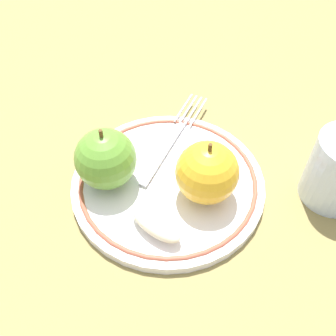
% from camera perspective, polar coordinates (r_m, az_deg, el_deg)
% --- Properties ---
extents(ground_plane, '(2.00, 2.00, 0.00)m').
position_cam_1_polar(ground_plane, '(0.48, -1.42, -3.49)').
color(ground_plane, olive).
extents(plate, '(0.24, 0.24, 0.02)m').
position_cam_1_polar(plate, '(0.47, -0.00, -2.15)').
color(plate, white).
rests_on(plate, ground_plane).
extents(apple_red_whole, '(0.07, 0.07, 0.08)m').
position_cam_1_polar(apple_red_whole, '(0.43, 5.97, -0.69)').
color(apple_red_whole, gold).
rests_on(apple_red_whole, plate).
extents(apple_second_whole, '(0.07, 0.07, 0.08)m').
position_cam_1_polar(apple_second_whole, '(0.45, -9.48, 1.38)').
color(apple_second_whole, '#5D9631').
rests_on(apple_second_whole, plate).
extents(apple_slice_front, '(0.07, 0.07, 0.02)m').
position_cam_1_polar(apple_slice_front, '(0.42, -2.16, -8.41)').
color(apple_slice_front, '#F1E9C6').
rests_on(apple_slice_front, plate).
extents(fork, '(0.18, 0.09, 0.00)m').
position_cam_1_polar(fork, '(0.51, 0.72, 4.49)').
color(fork, silver).
rests_on(fork, plate).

